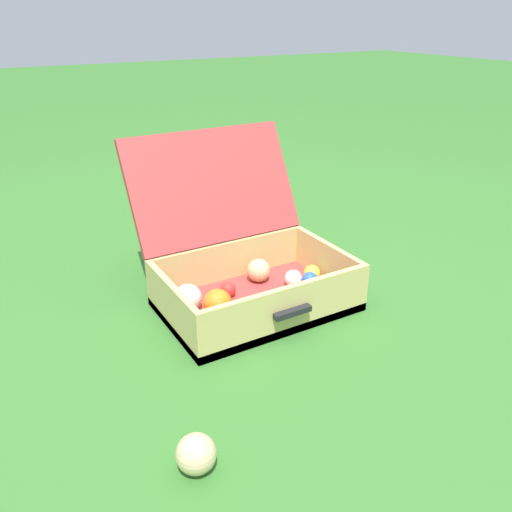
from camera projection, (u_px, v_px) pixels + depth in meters
ground_plane at (229, 318)px, 1.52m from camera, size 16.00×16.00×0.00m
open_suitcase at (244, 266)px, 1.57m from camera, size 0.54×0.55×0.46m
stray_ball_on_grass at (196, 454)px, 1.00m from camera, size 0.08×0.08×0.08m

